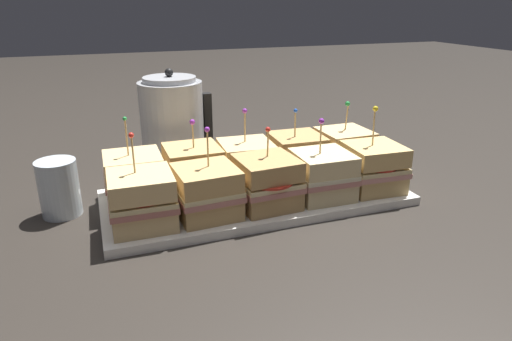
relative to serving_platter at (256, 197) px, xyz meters
name	(u,v)px	position (x,y,z in m)	size (l,w,h in m)	color
ground_plane	(256,201)	(0.00, 0.00, -0.01)	(6.00, 6.00, 0.00)	#2D2823
serving_platter	(256,197)	(0.00, 0.00, 0.00)	(0.63, 0.27, 0.02)	white
sandwich_front_far_left	(142,200)	(-0.24, -0.06, 0.06)	(0.12, 0.12, 0.17)	#DBB77A
sandwich_front_left	(207,192)	(-0.12, -0.06, 0.06)	(0.12, 0.12, 0.17)	tan
sandwich_front_center	(266,182)	(0.00, -0.06, 0.06)	(0.12, 0.13, 0.16)	tan
sandwich_front_right	(322,175)	(0.12, -0.06, 0.06)	(0.12, 0.12, 0.17)	beige
sandwich_front_far_right	(373,167)	(0.24, -0.06, 0.06)	(0.12, 0.12, 0.18)	tan
sandwich_back_far_left	(134,177)	(-0.24, 0.06, 0.06)	(0.12, 0.12, 0.17)	#DBB77A
sandwich_back_left	(193,169)	(-0.12, 0.06, 0.06)	(0.12, 0.12, 0.16)	tan
sandwich_back_center	(246,163)	(0.00, 0.06, 0.06)	(0.12, 0.12, 0.17)	#DBB77A
sandwich_back_right	(297,156)	(0.12, 0.06, 0.06)	(0.12, 0.12, 0.16)	tan
sandwich_back_far_right	(344,150)	(0.24, 0.06, 0.06)	(0.12, 0.12, 0.17)	#DBB77A
kettle_steel	(173,124)	(-0.12, 0.26, 0.10)	(0.18, 0.15, 0.25)	#B7BABF
drinking_glass	(59,188)	(-0.38, 0.07, 0.05)	(0.08, 0.08, 0.11)	silver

